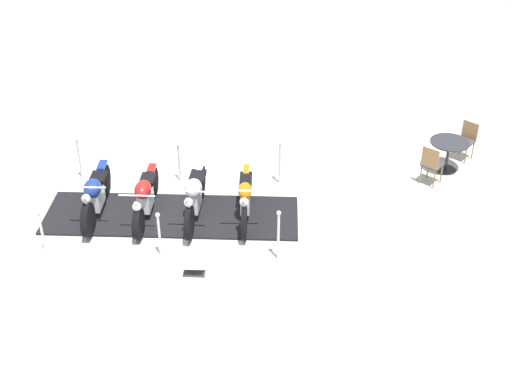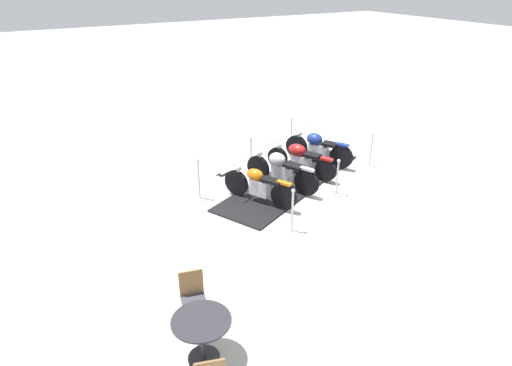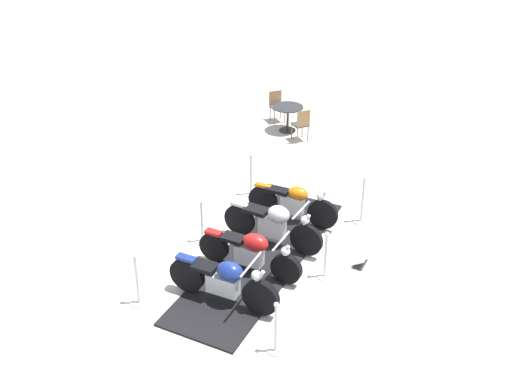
{
  "view_description": "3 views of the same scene",
  "coord_description": "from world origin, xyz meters",
  "px_view_note": "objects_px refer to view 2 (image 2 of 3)",
  "views": [
    {
      "loc": [
        6.94,
        -9.67,
        8.19
      ],
      "look_at": [
        1.39,
        1.2,
        0.56
      ],
      "focal_mm": 47.52,
      "sensor_mm": 36.0,
      "label": 1
    },
    {
      "loc": [
        6.52,
        9.27,
        5.4
      ],
      "look_at": [
        1.73,
        1.02,
        0.79
      ],
      "focal_mm": 31.39,
      "sensor_mm": 36.0,
      "label": 2
    },
    {
      "loc": [
        -6.57,
        -8.02,
        7.38
      ],
      "look_at": [
        0.97,
        1.37,
        0.84
      ],
      "focal_mm": 43.5,
      "sensor_mm": 36.0,
      "label": 3
    }
  ],
  "objects_px": {
    "motorcycle_copper": "(258,185)",
    "stanchion_right_front": "(291,137)",
    "motorcycle_chrome": "(280,169)",
    "stanchion_left_mid": "(337,183)",
    "stanchion_left_front": "(370,156)",
    "info_placard": "(223,172)",
    "motorcycle_maroon": "(300,159)",
    "cafe_chair_across_table": "(193,295)",
    "stanchion_right_mid": "(251,159)",
    "cafe_table": "(202,329)",
    "stanchion_right_rear": "(199,187)",
    "motorcycle_navy": "(317,147)",
    "stanchion_left_rear": "(292,218)"
  },
  "relations": [
    {
      "from": "motorcycle_chrome",
      "to": "info_placard",
      "type": "relative_size",
      "value": 4.62
    },
    {
      "from": "info_placard",
      "to": "cafe_chair_across_table",
      "type": "bearing_deg",
      "value": -145.67
    },
    {
      "from": "stanchion_right_rear",
      "to": "cafe_chair_across_table",
      "type": "distance_m",
      "value": 4.45
    },
    {
      "from": "stanchion_right_mid",
      "to": "cafe_table",
      "type": "height_order",
      "value": "stanchion_right_mid"
    },
    {
      "from": "motorcycle_copper",
      "to": "cafe_table",
      "type": "height_order",
      "value": "motorcycle_copper"
    },
    {
      "from": "stanchion_right_front",
      "to": "stanchion_right_rear",
      "type": "height_order",
      "value": "stanchion_right_rear"
    },
    {
      "from": "motorcycle_navy",
      "to": "motorcycle_chrome",
      "type": "relative_size",
      "value": 0.96
    },
    {
      "from": "motorcycle_navy",
      "to": "stanchion_right_rear",
      "type": "bearing_deg",
      "value": 69.67
    },
    {
      "from": "motorcycle_navy",
      "to": "stanchion_right_front",
      "type": "distance_m",
      "value": 1.53
    },
    {
      "from": "stanchion_right_front",
      "to": "stanchion_right_mid",
      "type": "relative_size",
      "value": 0.99
    },
    {
      "from": "stanchion_left_mid",
      "to": "stanchion_right_rear",
      "type": "distance_m",
      "value": 3.57
    },
    {
      "from": "motorcycle_maroon",
      "to": "motorcycle_copper",
      "type": "relative_size",
      "value": 1.07
    },
    {
      "from": "stanchion_left_rear",
      "to": "cafe_table",
      "type": "distance_m",
      "value": 3.98
    },
    {
      "from": "motorcycle_maroon",
      "to": "stanchion_right_front",
      "type": "xyz_separation_m",
      "value": [
        -1.02,
        -1.95,
        -0.14
      ]
    },
    {
      "from": "stanchion_right_mid",
      "to": "stanchion_left_front",
      "type": "height_order",
      "value": "stanchion_left_front"
    },
    {
      "from": "stanchion_right_rear",
      "to": "cafe_table",
      "type": "distance_m",
      "value": 5.27
    },
    {
      "from": "motorcycle_chrome",
      "to": "info_placard",
      "type": "bearing_deg",
      "value": 7.87
    },
    {
      "from": "motorcycle_copper",
      "to": "stanchion_left_rear",
      "type": "xyz_separation_m",
      "value": [
        0.05,
        1.57,
        -0.15
      ]
    },
    {
      "from": "motorcycle_chrome",
      "to": "stanchion_right_mid",
      "type": "bearing_deg",
      "value": -18.84
    },
    {
      "from": "stanchion_right_front",
      "to": "stanchion_right_rear",
      "type": "relative_size",
      "value": 0.9
    },
    {
      "from": "motorcycle_copper",
      "to": "stanchion_left_front",
      "type": "xyz_separation_m",
      "value": [
        -4.07,
        -0.32,
        -0.17
      ]
    },
    {
      "from": "motorcycle_chrome",
      "to": "stanchion_left_mid",
      "type": "height_order",
      "value": "motorcycle_chrome"
    },
    {
      "from": "motorcycle_maroon",
      "to": "cafe_chair_across_table",
      "type": "bearing_deg",
      "value": 104.79
    },
    {
      "from": "info_placard",
      "to": "cafe_chair_across_table",
      "type": "relative_size",
      "value": 0.48
    },
    {
      "from": "stanchion_right_rear",
      "to": "cafe_chair_across_table",
      "type": "relative_size",
      "value": 1.18
    },
    {
      "from": "motorcycle_chrome",
      "to": "stanchion_left_mid",
      "type": "relative_size",
      "value": 2.12
    },
    {
      "from": "stanchion_left_rear",
      "to": "info_placard",
      "type": "distance_m",
      "value": 3.63
    },
    {
      "from": "motorcycle_chrome",
      "to": "stanchion_left_rear",
      "type": "distance_m",
      "value": 2.26
    },
    {
      "from": "motorcycle_maroon",
      "to": "stanchion_left_front",
      "type": "height_order",
      "value": "stanchion_left_front"
    },
    {
      "from": "stanchion_left_front",
      "to": "info_placard",
      "type": "distance_m",
      "value": 4.41
    },
    {
      "from": "stanchion_right_front",
      "to": "cafe_chair_across_table",
      "type": "height_order",
      "value": "stanchion_right_front"
    },
    {
      "from": "motorcycle_copper",
      "to": "stanchion_left_rear",
      "type": "distance_m",
      "value": 1.58
    },
    {
      "from": "stanchion_right_mid",
      "to": "cafe_chair_across_table",
      "type": "height_order",
      "value": "stanchion_right_mid"
    },
    {
      "from": "motorcycle_copper",
      "to": "cafe_table",
      "type": "relative_size",
      "value": 2.17
    },
    {
      "from": "motorcycle_navy",
      "to": "stanchion_left_rear",
      "type": "bearing_deg",
      "value": 109.32
    },
    {
      "from": "motorcycle_copper",
      "to": "stanchion_right_front",
      "type": "height_order",
      "value": "motorcycle_copper"
    },
    {
      "from": "motorcycle_navy",
      "to": "info_placard",
      "type": "relative_size",
      "value": 4.43
    },
    {
      "from": "motorcycle_navy",
      "to": "stanchion_left_front",
      "type": "bearing_deg",
      "value": -154.57
    },
    {
      "from": "stanchion_left_rear",
      "to": "cafe_table",
      "type": "bearing_deg",
      "value": 35.94
    },
    {
      "from": "motorcycle_chrome",
      "to": "stanchion_right_mid",
      "type": "distance_m",
      "value": 1.45
    },
    {
      "from": "stanchion_right_rear",
      "to": "cafe_chair_across_table",
      "type": "xyz_separation_m",
      "value": [
        1.87,
        4.04,
        0.21
      ]
    },
    {
      "from": "stanchion_right_rear",
      "to": "motorcycle_maroon",
      "type": "bearing_deg",
      "value": 178.98
    },
    {
      "from": "stanchion_right_front",
      "to": "cafe_table",
      "type": "relative_size",
      "value": 1.15
    },
    {
      "from": "info_placard",
      "to": "motorcycle_navy",
      "type": "bearing_deg",
      "value": -39.17
    },
    {
      "from": "motorcycle_copper",
      "to": "stanchion_left_front",
      "type": "distance_m",
      "value": 4.08
    },
    {
      "from": "motorcycle_copper",
      "to": "stanchion_right_mid",
      "type": "height_order",
      "value": "motorcycle_copper"
    },
    {
      "from": "motorcycle_maroon",
      "to": "motorcycle_copper",
      "type": "distance_m",
      "value": 2.09
    },
    {
      "from": "motorcycle_chrome",
      "to": "motorcycle_navy",
      "type": "bearing_deg",
      "value": -87.78
    },
    {
      "from": "stanchion_right_rear",
      "to": "stanchion_right_mid",
      "type": "relative_size",
      "value": 1.1
    },
    {
      "from": "motorcycle_navy",
      "to": "stanchion_left_mid",
      "type": "relative_size",
      "value": 2.03
    }
  ]
}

